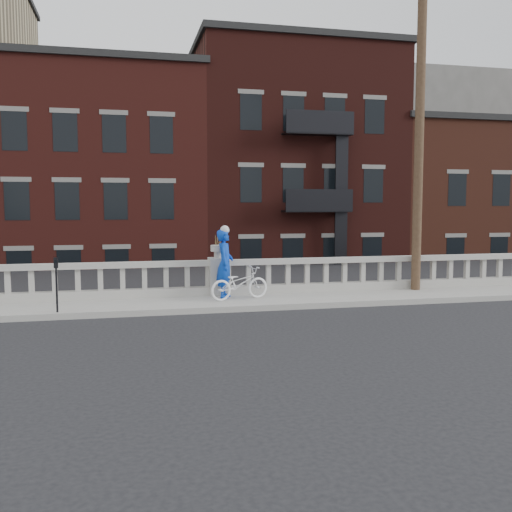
{
  "coord_description": "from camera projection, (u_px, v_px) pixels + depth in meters",
  "views": [
    {
      "loc": [
        -2.68,
        -12.51,
        2.81
      ],
      "look_at": [
        0.97,
        3.2,
        1.35
      ],
      "focal_mm": 40.0,
      "sensor_mm": 36.0,
      "label": 1
    }
  ],
  "objects": [
    {
      "name": "balustrade",
      "position": [
        218.0,
        278.0,
        16.77
      ],
      "size": [
        28.0,
        0.34,
        1.03
      ],
      "color": "gray",
      "rests_on": "sidewalk"
    },
    {
      "name": "utility_pole",
      "position": [
        420.0,
        125.0,
        17.41
      ],
      "size": [
        1.6,
        0.28,
        10.0
      ],
      "color": "#422D1E",
      "rests_on": "sidewalk"
    },
    {
      "name": "parking_meter_b",
      "position": [
        56.0,
        278.0,
        14.02
      ],
      "size": [
        0.1,
        0.09,
        1.36
      ],
      "color": "black",
      "rests_on": "sidewalk"
    },
    {
      "name": "sidewalk",
      "position": [
        224.0,
        303.0,
        15.9
      ],
      "size": [
        32.0,
        2.2,
        0.15
      ],
      "primitive_type": "cube",
      "color": "gray",
      "rests_on": "ground"
    },
    {
      "name": "lower_level",
      "position": [
        177.0,
        207.0,
        35.24
      ],
      "size": [
        80.0,
        44.0,
        20.8
      ],
      "color": "#605E59",
      "rests_on": "ground"
    },
    {
      "name": "bicycle",
      "position": [
        239.0,
        283.0,
        15.95
      ],
      "size": [
        1.84,
        1.04,
        0.91
      ],
      "primitive_type": "imported",
      "rotation": [
        0.0,
        0.0,
        1.84
      ],
      "color": "white",
      "rests_on": "sidewalk"
    },
    {
      "name": "ground",
      "position": [
        246.0,
        328.0,
        12.99
      ],
      "size": [
        120.0,
        120.0,
        0.0
      ],
      "primitive_type": "plane",
      "color": "black",
      "rests_on": "ground"
    },
    {
      "name": "planter_pedestal",
      "position": [
        218.0,
        272.0,
        16.75
      ],
      "size": [
        0.55,
        0.55,
        1.76
      ],
      "color": "gray",
      "rests_on": "sidewalk"
    },
    {
      "name": "cyclist",
      "position": [
        225.0,
        264.0,
        16.24
      ],
      "size": [
        0.66,
        0.82,
        1.95
      ],
      "primitive_type": "imported",
      "rotation": [
        0.0,
        0.0,
        1.26
      ],
      "color": "#0C3BBA",
      "rests_on": "sidewalk"
    }
  ]
}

